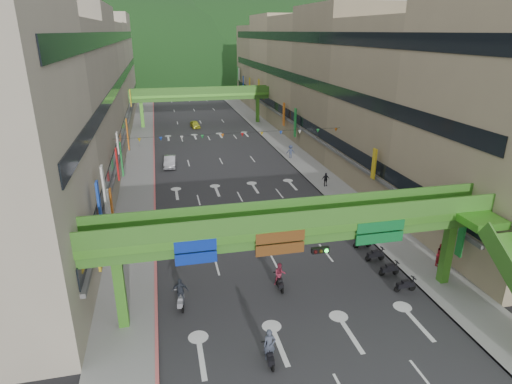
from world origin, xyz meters
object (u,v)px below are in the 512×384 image
(scooter_rider_mid, at_px, (280,276))
(car_silver, at_px, (170,162))
(car_yellow, at_px, (195,124))
(pedestrian_red, at_px, (441,256))
(scooter_rider_near, at_px, (270,348))
(overpass_near, at_px, (316,235))

(scooter_rider_mid, height_order, car_silver, scooter_rider_mid)
(car_yellow, bearing_deg, pedestrian_red, -81.97)
(scooter_rider_near, relative_size, pedestrian_red, 1.21)
(overpass_near, bearing_deg, scooter_rider_mid, 122.28)
(scooter_rider_near, height_order, pedestrian_red, scooter_rider_near)
(overpass_near, bearing_deg, scooter_rider_near, -132.80)
(car_silver, distance_m, pedestrian_red, 36.43)
(overpass_near, height_order, car_yellow, overpass_near)
(car_silver, bearing_deg, pedestrian_red, -53.53)
(scooter_rider_near, bearing_deg, pedestrian_red, 24.55)
(overpass_near, relative_size, car_silver, 6.60)
(scooter_rider_near, bearing_deg, overpass_near, 47.20)
(scooter_rider_near, xyz_separation_m, pedestrian_red, (15.32, 7.00, -0.13))
(overpass_near, distance_m, pedestrian_red, 12.34)
(pedestrian_red, bearing_deg, scooter_rider_near, 173.91)
(car_silver, xyz_separation_m, car_yellow, (5.50, 23.92, -0.07))
(scooter_rider_near, relative_size, car_silver, 0.51)
(car_silver, bearing_deg, scooter_rider_mid, -73.75)
(car_silver, bearing_deg, car_yellow, 81.71)
(overpass_near, relative_size, scooter_rider_near, 12.82)
(overpass_near, bearing_deg, pedestrian_red, 13.08)
(scooter_rider_mid, distance_m, car_silver, 31.77)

